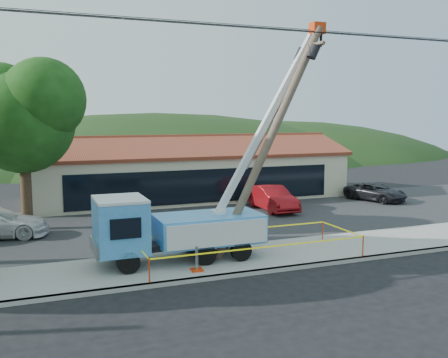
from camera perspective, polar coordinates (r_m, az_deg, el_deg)
ground at (r=17.24m, az=3.22°, el=-13.23°), size 120.00×120.00×0.00m
curb at (r=19.04m, az=0.54°, el=-10.98°), size 60.00×0.25×0.15m
sidewalk at (r=20.73m, az=-1.45°, el=-9.44°), size 60.00×4.00×0.15m
parking_lot at (r=28.16m, az=-7.03°, el=-5.05°), size 60.00×12.00×0.10m
strip_mall at (r=36.52m, az=-4.11°, el=0.73°), size 22.50×8.53×4.67m
tree_lot at (r=27.67m, az=-22.07°, el=7.11°), size 6.30×5.60×8.94m
hill_center at (r=71.91m, az=-7.84°, el=2.41°), size 89.60×64.00×32.00m
hill_east at (r=79.00m, az=6.42°, el=2.86°), size 72.80×52.00×26.00m
utility_truck at (r=20.39m, az=-5.50°, el=-5.14°), size 9.91×3.68×9.83m
leaning_pole at (r=21.13m, az=5.75°, el=5.62°), size 4.97×1.95×9.73m
caution_tape at (r=20.85m, az=2.86°, el=-7.22°), size 9.16×3.15×0.91m
car_red at (r=31.66m, az=5.50°, el=-3.74°), size 1.63×4.66×1.53m
car_dark at (r=36.62m, az=16.88°, el=-2.52°), size 3.30×4.81×1.22m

